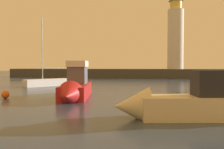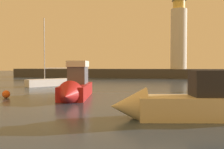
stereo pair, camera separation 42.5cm
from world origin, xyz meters
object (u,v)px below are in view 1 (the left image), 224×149
(motorboat_2, at_px, (75,86))
(sailboat_moored, at_px, (47,82))
(mooring_buoy, at_px, (5,94))
(motorboat_0, at_px, (182,103))
(lighthouse, at_px, (176,35))

(motorboat_2, relative_size, sailboat_moored, 0.93)
(sailboat_moored, bearing_deg, mooring_buoy, -79.81)
(motorboat_0, distance_m, sailboat_moored, 26.95)
(motorboat_0, relative_size, sailboat_moored, 0.82)
(sailboat_moored, xyz_separation_m, mooring_buoy, (2.51, -13.96, -0.23))
(motorboat_0, relative_size, mooring_buoy, 11.34)
(lighthouse, distance_m, mooring_buoy, 47.66)
(motorboat_2, bearing_deg, mooring_buoy, -168.14)
(mooring_buoy, bearing_deg, sailboat_moored, 100.19)
(sailboat_moored, bearing_deg, lighthouse, 55.58)
(lighthouse, bearing_deg, sailboat_moored, -124.42)
(motorboat_0, bearing_deg, sailboat_moored, 131.35)
(motorboat_2, height_order, sailboat_moored, sailboat_moored)
(motorboat_0, height_order, mooring_buoy, motorboat_0)
(lighthouse, xyz_separation_m, mooring_buoy, (-17.49, -43.14, -10.24))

